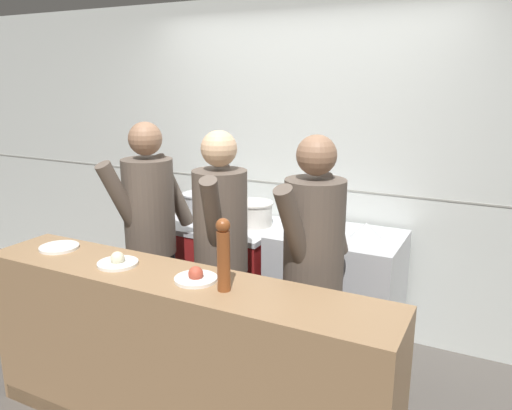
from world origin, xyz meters
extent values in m
plane|color=#4C4742|center=(0.00, 0.00, 0.00)|extent=(14.00, 14.00, 0.00)
cube|color=silver|center=(0.00, 1.40, 1.30)|extent=(8.00, 0.06, 2.60)
cube|color=gray|center=(0.00, 1.37, 1.15)|extent=(8.00, 0.00, 0.01)
cube|color=maroon|center=(-0.48, 1.00, 0.42)|extent=(0.92, 0.70, 0.83)
cube|color=#B7BABF|center=(-0.48, 1.00, 0.85)|extent=(0.94, 0.71, 0.04)
cube|color=#B7BABF|center=(-0.48, 0.66, 0.48)|extent=(0.83, 0.03, 0.10)
cube|color=#B7BABF|center=(0.47, 1.00, 0.46)|extent=(0.90, 0.65, 0.91)
cube|color=black|center=(0.47, 0.69, 0.05)|extent=(0.88, 0.04, 0.10)
cube|color=#93704C|center=(-0.01, -0.30, 0.49)|extent=(2.41, 0.45, 0.97)
cylinder|color=#B7BABF|center=(-0.67, 0.98, 0.98)|extent=(0.28, 0.28, 0.22)
cylinder|color=#B7BABF|center=(-0.67, 0.98, 1.09)|extent=(0.30, 0.30, 0.01)
cylinder|color=beige|center=(-0.23, 1.04, 0.96)|extent=(0.29, 0.29, 0.18)
cylinder|color=beige|center=(-0.23, 1.04, 1.05)|extent=(0.31, 0.31, 0.01)
cone|color=#B7BABF|center=(0.67, 1.01, 0.97)|extent=(0.22, 0.22, 0.11)
cylinder|color=white|center=(-0.90, -0.25, 0.98)|extent=(0.23, 0.23, 0.02)
cylinder|color=white|center=(-0.39, -0.30, 0.98)|extent=(0.23, 0.23, 0.02)
sphere|color=beige|center=(-0.39, -0.30, 1.01)|extent=(0.08, 0.08, 0.08)
cylinder|color=white|center=(0.12, -0.29, 0.98)|extent=(0.22, 0.22, 0.02)
sphere|color=#B24733|center=(0.12, -0.29, 1.01)|extent=(0.08, 0.08, 0.08)
cylinder|color=brown|center=(0.31, -0.32, 1.13)|extent=(0.06, 0.06, 0.30)
sphere|color=brown|center=(0.31, -0.32, 1.31)|extent=(0.07, 0.07, 0.07)
cube|color=black|center=(-0.67, 0.34, 0.40)|extent=(0.34, 0.27, 0.80)
cylinder|color=brown|center=(-0.67, 0.34, 1.13)|extent=(0.44, 0.44, 0.66)
sphere|color=#8C664C|center=(-0.67, 0.34, 1.60)|extent=(0.23, 0.23, 0.23)
cylinder|color=brown|center=(-0.61, 0.53, 1.21)|extent=(0.20, 0.35, 0.55)
cylinder|color=brown|center=(-0.74, 0.14, 1.21)|extent=(0.20, 0.35, 0.55)
cube|color=black|center=(-0.08, 0.30, 0.39)|extent=(0.34, 0.28, 0.79)
cylinder|color=brown|center=(-0.08, 0.30, 1.11)|extent=(0.44, 0.44, 0.65)
sphere|color=#D8AD84|center=(-0.08, 0.30, 1.57)|extent=(0.22, 0.22, 0.22)
cylinder|color=brown|center=(-0.15, 0.49, 1.19)|extent=(0.21, 0.34, 0.55)
cylinder|color=brown|center=(-0.01, 0.11, 1.19)|extent=(0.21, 0.34, 0.55)
cube|color=black|center=(0.56, 0.26, 0.40)|extent=(0.32, 0.24, 0.79)
cylinder|color=brown|center=(0.56, 0.26, 1.12)|extent=(0.40, 0.40, 0.66)
sphere|color=#8C664C|center=(0.56, 0.26, 1.58)|extent=(0.22, 0.22, 0.22)
cylinder|color=brown|center=(0.60, 0.46, 1.20)|extent=(0.16, 0.34, 0.55)
cylinder|color=brown|center=(0.53, 0.06, 1.20)|extent=(0.16, 0.34, 0.55)
camera|label=1|loc=(1.49, -2.28, 1.99)|focal=35.00mm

